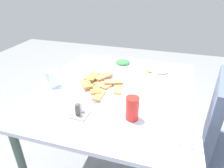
{
  "coord_description": "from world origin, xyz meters",
  "views": [
    {
      "loc": [
        1.06,
        0.29,
        1.37
      ],
      "look_at": [
        0.0,
        -0.03,
        0.77
      ],
      "focal_mm": 32.09,
      "sensor_mm": 36.0,
      "label": 1
    }
  ],
  "objects_px": {
    "salad_plate_greens": "(158,70)",
    "salad_plate_rice": "(123,63)",
    "fork": "(174,131)",
    "dining_table": "(117,99)",
    "soda_can": "(132,108)",
    "condiment_caddy": "(79,111)",
    "drinking_glass": "(53,79)",
    "pide_platter": "(104,86)",
    "paper_napkin": "(178,132)",
    "spoon": "(182,132)"
  },
  "relations": [
    {
      "from": "dining_table",
      "to": "drinking_glass",
      "type": "relative_size",
      "value": 10.25
    },
    {
      "from": "dining_table",
      "to": "paper_napkin",
      "type": "distance_m",
      "value": 0.49
    },
    {
      "from": "pide_platter",
      "to": "salad_plate_rice",
      "type": "relative_size",
      "value": 1.7
    },
    {
      "from": "dining_table",
      "to": "pide_platter",
      "type": "bearing_deg",
      "value": -81.68
    },
    {
      "from": "condiment_caddy",
      "to": "salad_plate_greens",
      "type": "bearing_deg",
      "value": 152.37
    },
    {
      "from": "salad_plate_rice",
      "to": "paper_napkin",
      "type": "distance_m",
      "value": 0.82
    },
    {
      "from": "salad_plate_rice",
      "to": "condiment_caddy",
      "type": "height_order",
      "value": "condiment_caddy"
    },
    {
      "from": "salad_plate_rice",
      "to": "soda_can",
      "type": "xyz_separation_m",
      "value": [
        0.65,
        0.21,
        0.05
      ]
    },
    {
      "from": "dining_table",
      "to": "condiment_caddy",
      "type": "height_order",
      "value": "condiment_caddy"
    },
    {
      "from": "dining_table",
      "to": "salad_plate_greens",
      "type": "distance_m",
      "value": 0.4
    },
    {
      "from": "drinking_glass",
      "to": "condiment_caddy",
      "type": "bearing_deg",
      "value": 50.75
    },
    {
      "from": "salad_plate_greens",
      "to": "condiment_caddy",
      "type": "relative_size",
      "value": 2.4
    },
    {
      "from": "dining_table",
      "to": "fork",
      "type": "xyz_separation_m",
      "value": [
        0.31,
        0.36,
        0.08
      ]
    },
    {
      "from": "salad_plate_rice",
      "to": "paper_napkin",
      "type": "bearing_deg",
      "value": 31.84
    },
    {
      "from": "pide_platter",
      "to": "fork",
      "type": "xyz_separation_m",
      "value": [
        0.3,
        0.44,
        -0.01
      ]
    },
    {
      "from": "dining_table",
      "to": "fork",
      "type": "relative_size",
      "value": 6.4
    },
    {
      "from": "pide_platter",
      "to": "condiment_caddy",
      "type": "xyz_separation_m",
      "value": [
        0.31,
        -0.03,
        0.01
      ]
    },
    {
      "from": "soda_can",
      "to": "condiment_caddy",
      "type": "bearing_deg",
      "value": -79.28
    },
    {
      "from": "salad_plate_greens",
      "to": "drinking_glass",
      "type": "bearing_deg",
      "value": -56.97
    },
    {
      "from": "condiment_caddy",
      "to": "pide_platter",
      "type": "bearing_deg",
      "value": 175.21
    },
    {
      "from": "salad_plate_rice",
      "to": "fork",
      "type": "distance_m",
      "value": 0.81
    },
    {
      "from": "salad_plate_rice",
      "to": "dining_table",
      "type": "bearing_deg",
      "value": 8.56
    },
    {
      "from": "soda_can",
      "to": "condiment_caddy",
      "type": "relative_size",
      "value": 1.31
    },
    {
      "from": "salad_plate_greens",
      "to": "salad_plate_rice",
      "type": "height_order",
      "value": "salad_plate_greens"
    },
    {
      "from": "pide_platter",
      "to": "spoon",
      "type": "height_order",
      "value": "pide_platter"
    },
    {
      "from": "fork",
      "to": "salad_plate_rice",
      "type": "bearing_deg",
      "value": -168.94
    },
    {
      "from": "paper_napkin",
      "to": "condiment_caddy",
      "type": "xyz_separation_m",
      "value": [
        0.01,
        -0.48,
        0.02
      ]
    },
    {
      "from": "pide_platter",
      "to": "spoon",
      "type": "bearing_deg",
      "value": 57.99
    },
    {
      "from": "salad_plate_greens",
      "to": "soda_can",
      "type": "height_order",
      "value": "soda_can"
    },
    {
      "from": "soda_can",
      "to": "paper_napkin",
      "type": "distance_m",
      "value": 0.23
    },
    {
      "from": "pide_platter",
      "to": "soda_can",
      "type": "relative_size",
      "value": 2.86
    },
    {
      "from": "salad_plate_greens",
      "to": "salad_plate_rice",
      "type": "xyz_separation_m",
      "value": [
        -0.06,
        -0.28,
        -0.0
      ]
    },
    {
      "from": "dining_table",
      "to": "drinking_glass",
      "type": "distance_m",
      "value": 0.43
    },
    {
      "from": "drinking_glass",
      "to": "paper_napkin",
      "type": "height_order",
      "value": "drinking_glass"
    },
    {
      "from": "drinking_glass",
      "to": "soda_can",
      "type": "bearing_deg",
      "value": 71.36
    },
    {
      "from": "dining_table",
      "to": "salad_plate_greens",
      "type": "bearing_deg",
      "value": 145.02
    },
    {
      "from": "dining_table",
      "to": "condiment_caddy",
      "type": "xyz_separation_m",
      "value": [
        0.32,
        -0.11,
        0.1
      ]
    },
    {
      "from": "soda_can",
      "to": "spoon",
      "type": "bearing_deg",
      "value": 80.31
    },
    {
      "from": "salad_plate_rice",
      "to": "salad_plate_greens",
      "type": "bearing_deg",
      "value": 77.38
    },
    {
      "from": "salad_plate_greens",
      "to": "salad_plate_rice",
      "type": "bearing_deg",
      "value": -102.62
    },
    {
      "from": "paper_napkin",
      "to": "fork",
      "type": "relative_size",
      "value": 0.68
    },
    {
      "from": "salad_plate_rice",
      "to": "soda_can",
      "type": "relative_size",
      "value": 1.68
    },
    {
      "from": "salad_plate_rice",
      "to": "drinking_glass",
      "type": "xyz_separation_m",
      "value": [
        0.47,
        -0.34,
        0.04
      ]
    },
    {
      "from": "drinking_glass",
      "to": "spoon",
      "type": "height_order",
      "value": "drinking_glass"
    },
    {
      "from": "pide_platter",
      "to": "paper_napkin",
      "type": "xyz_separation_m",
      "value": [
        0.3,
        0.46,
        -0.01
      ]
    },
    {
      "from": "dining_table",
      "to": "salad_plate_greens",
      "type": "height_order",
      "value": "salad_plate_greens"
    },
    {
      "from": "salad_plate_greens",
      "to": "spoon",
      "type": "relative_size",
      "value": 1.13
    },
    {
      "from": "dining_table",
      "to": "condiment_caddy",
      "type": "relative_size",
      "value": 11.38
    },
    {
      "from": "drinking_glass",
      "to": "condiment_caddy",
      "type": "xyz_separation_m",
      "value": [
        0.24,
        0.29,
        -0.03
      ]
    },
    {
      "from": "fork",
      "to": "soda_can",
      "type": "bearing_deg",
      "value": -121.06
    }
  ]
}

